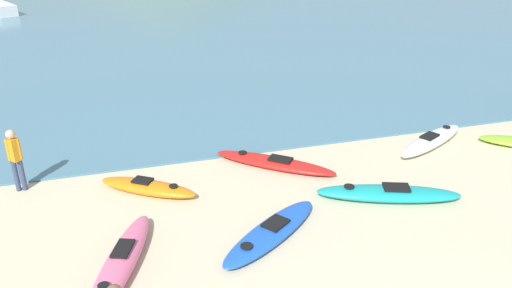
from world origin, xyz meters
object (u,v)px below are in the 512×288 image
(kayak_on_sand_7, at_px, (274,163))
(person_near_waterline, at_px, (15,156))
(kayak_on_sand_1, at_px, (148,187))
(kayak_on_sand_2, at_px, (271,232))
(kayak_on_sand_0, at_px, (388,193))
(moored_boat_0, at_px, (1,9))
(kayak_on_sand_6, at_px, (431,140))
(kayak_on_sand_5, at_px, (121,262))

(kayak_on_sand_7, xyz_separation_m, person_near_waterline, (-6.62, 0.61, 0.82))
(kayak_on_sand_1, distance_m, kayak_on_sand_2, 3.63)
(kayak_on_sand_0, distance_m, kayak_on_sand_7, 3.28)
(kayak_on_sand_1, xyz_separation_m, moored_boat_0, (-7.72, 29.88, 0.28))
(person_near_waterline, bearing_deg, kayak_on_sand_1, -19.09)
(moored_boat_0, bearing_deg, kayak_on_sand_6, -60.98)
(kayak_on_sand_1, relative_size, kayak_on_sand_7, 0.80)
(kayak_on_sand_2, distance_m, kayak_on_sand_6, 7.00)
(kayak_on_sand_5, bearing_deg, kayak_on_sand_7, 38.17)
(kayak_on_sand_1, height_order, kayak_on_sand_2, kayak_on_sand_1)
(kayak_on_sand_6, relative_size, kayak_on_sand_7, 1.04)
(kayak_on_sand_7, relative_size, moored_boat_0, 0.83)
(kayak_on_sand_0, bearing_deg, kayak_on_sand_5, -172.04)
(kayak_on_sand_0, bearing_deg, kayak_on_sand_2, -168.07)
(kayak_on_sand_1, relative_size, person_near_waterline, 1.52)
(kayak_on_sand_2, height_order, kayak_on_sand_7, kayak_on_sand_7)
(kayak_on_sand_0, bearing_deg, moored_boat_0, 112.73)
(kayak_on_sand_2, bearing_deg, moored_boat_0, 107.21)
(kayak_on_sand_1, distance_m, person_near_waterline, 3.36)
(kayak_on_sand_2, xyz_separation_m, kayak_on_sand_7, (1.15, 3.20, 0.01))
(kayak_on_sand_5, bearing_deg, moored_boat_0, 101.90)
(kayak_on_sand_1, bearing_deg, kayak_on_sand_2, -48.95)
(kayak_on_sand_0, relative_size, kayak_on_sand_2, 1.19)
(kayak_on_sand_0, relative_size, moored_boat_0, 0.94)
(kayak_on_sand_2, distance_m, kayak_on_sand_5, 3.19)
(kayak_on_sand_5, height_order, moored_boat_0, moored_boat_0)
(kayak_on_sand_2, bearing_deg, kayak_on_sand_0, 11.93)
(person_near_waterline, distance_m, moored_boat_0, 29.18)
(kayak_on_sand_2, bearing_deg, kayak_on_sand_7, 70.18)
(kayak_on_sand_1, bearing_deg, person_near_waterline, 160.91)
(kayak_on_sand_5, bearing_deg, person_near_waterline, 119.63)
(kayak_on_sand_2, height_order, kayak_on_sand_5, kayak_on_sand_5)
(kayak_on_sand_6, height_order, kayak_on_sand_7, kayak_on_sand_6)
(kayak_on_sand_2, relative_size, kayak_on_sand_5, 0.90)
(kayak_on_sand_5, bearing_deg, kayak_on_sand_1, 74.86)
(kayak_on_sand_7, bearing_deg, kayak_on_sand_2, -109.82)
(kayak_on_sand_0, distance_m, kayak_on_sand_2, 3.35)
(kayak_on_sand_0, relative_size, kayak_on_sand_7, 1.13)
(kayak_on_sand_7, height_order, person_near_waterline, person_near_waterline)
(kayak_on_sand_0, distance_m, kayak_on_sand_1, 6.02)
(kayak_on_sand_7, bearing_deg, kayak_on_sand_6, 0.00)
(kayak_on_sand_1, xyz_separation_m, kayak_on_sand_7, (3.54, 0.46, -0.03))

